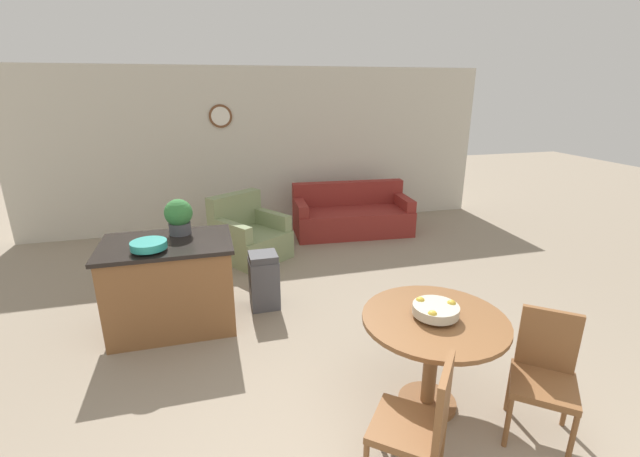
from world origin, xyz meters
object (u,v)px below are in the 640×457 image
Objects in this scene: dining_table at (433,338)px; teal_bowl at (149,245)px; trash_bin at (264,281)px; armchair at (249,237)px; fruit_bowl at (436,310)px; kitchen_island at (171,284)px; dining_chair_near_left at (421,421)px; potted_plant at (179,216)px; couch at (352,216)px; dining_chair_near_right at (545,370)px.

dining_table is 3.25× the size of teal_bowl.
trash_bin is 0.53× the size of armchair.
fruit_bowl is 0.27× the size of kitchen_island.
dining_table is at bearing -30.98° from fruit_bowl.
dining_chair_near_left reaches higher than trash_bin.
armchair reaches higher than dining_table.
dining_chair_near_left is at bearing -52.60° from teal_bowl.
fruit_bowl is (-0.00, 0.00, 0.24)m from dining_table.
couch is at bearing 39.05° from potted_plant.
dining_chair_near_right is 1.42× the size of trash_bin.
potted_plant is 3.50m from couch.
teal_bowl is (-2.10, 1.54, 0.15)m from fruit_bowl.
dining_chair_near_left is at bearing -57.31° from kitchen_island.
dining_chair_near_right is 2.87m from trash_bin.
armchair is at bearing 60.62° from kitchen_island.
fruit_bowl is 0.17× the size of couch.
dining_chair_near_left reaches higher than dining_table.
potted_plant reaches higher than kitchen_island.
armchair is at bearing 60.80° from potted_plant.
dining_chair_near_right is (1.06, 0.21, 0.00)m from dining_chair_near_left.
trash_bin is (0.96, 0.16, -0.15)m from kitchen_island.
teal_bowl is 0.89× the size of potted_plant.
kitchen_island is 1.97m from armchair.
armchair is (1.09, 1.92, -0.68)m from teal_bowl.
trash_bin is (-1.00, 1.92, -0.28)m from dining_table.
potted_plant is (0.13, 0.22, 0.65)m from kitchen_island.
potted_plant is at bearing -136.47° from couch.
couch is (2.90, 2.58, -0.70)m from teal_bowl.
potted_plant is (0.26, 0.43, 0.14)m from teal_bowl.
fruit_bowl reaches higher than couch.
couch is 1.93m from armchair.
trash_bin is 0.32× the size of couch.
dining_chair_near_left is at bearing -115.07° from armchair.
dining_table is 0.53× the size of couch.
dining_chair_near_right is 2.48× the size of potted_plant.
couch is 1.65× the size of armchair.
kitchen_island is at bearing -135.07° from couch.
dining_chair_near_left is 4.92m from couch.
potted_plant is 1.89m from armchair.
teal_bowl is 1.34m from trash_bin.
potted_plant is at bearing 132.84° from fruit_bowl.
dining_table is 2.18m from trash_bin.
dining_chair_near_right is 0.75× the size of armchair.
fruit_bowl is (0.43, 0.64, 0.34)m from dining_chair_near_left.
kitchen_island is 3.65m from couch.
armchair is (-1.81, -0.66, 0.02)m from couch.
dining_chair_near_right is 0.84m from fruit_bowl.
armchair is at bearing 90.10° from trash_bin.
fruit_bowl is at bearing -96.62° from couch.
teal_bowl is 3.95m from couch.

